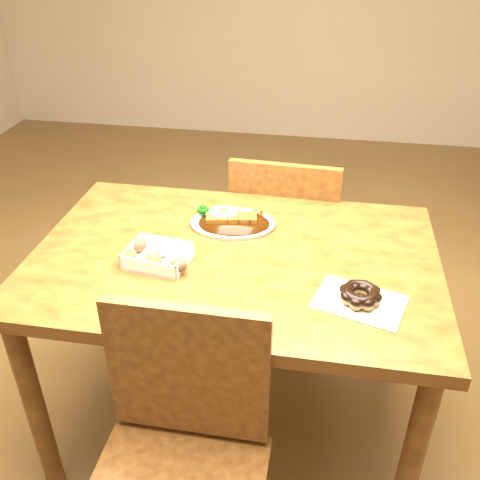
% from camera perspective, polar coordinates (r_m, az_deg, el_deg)
% --- Properties ---
extents(ground, '(6.00, 6.00, 0.00)m').
position_cam_1_polar(ground, '(2.09, -0.50, -18.96)').
color(ground, brown).
rests_on(ground, ground).
extents(table, '(1.20, 0.80, 0.75)m').
position_cam_1_polar(table, '(1.64, -0.60, -4.42)').
color(table, '#49250E').
rests_on(table, ground).
extents(chair_far, '(0.44, 0.44, 0.87)m').
position_cam_1_polar(chair_far, '(2.17, 4.89, -0.18)').
color(chair_far, '#49250E').
rests_on(chair_far, ground).
extents(chair_near, '(0.42, 0.42, 0.87)m').
position_cam_1_polar(chair_near, '(1.41, -6.54, -22.90)').
color(chair_near, '#49250E').
rests_on(chair_near, ground).
extents(katsu_curry_plate, '(0.29, 0.22, 0.05)m').
position_cam_1_polar(katsu_curry_plate, '(1.73, -0.92, 2.05)').
color(katsu_curry_plate, white).
rests_on(katsu_curry_plate, table).
extents(donut_box, '(0.20, 0.16, 0.05)m').
position_cam_1_polar(donut_box, '(1.56, -8.95, -1.64)').
color(donut_box, white).
rests_on(donut_box, table).
extents(pon_de_ring, '(0.26, 0.22, 0.04)m').
position_cam_1_polar(pon_de_ring, '(1.42, 12.70, -5.77)').
color(pon_de_ring, silver).
rests_on(pon_de_ring, table).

